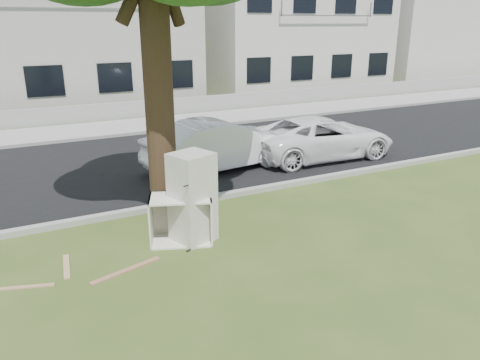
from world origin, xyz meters
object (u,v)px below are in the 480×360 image
fridge (192,198)px  car_right (322,137)px  cabinet (181,219)px  car_center (220,145)px

fridge → car_right: fridge is taller
fridge → cabinet: bearing=149.7°
fridge → car_right: 6.38m
cabinet → car_right: (5.60, 3.38, 0.17)m
car_right → fridge: bearing=125.4°
car_center → cabinet: bearing=139.2°
cabinet → car_right: 6.54m
cabinet → car_center: size_ratio=0.27×
car_right → car_center: bearing=86.6°
car_center → car_right: size_ratio=0.94×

